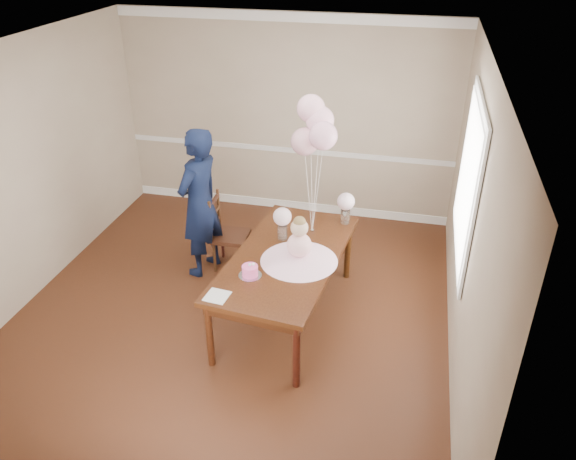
{
  "coord_description": "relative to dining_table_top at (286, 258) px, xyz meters",
  "views": [
    {
      "loc": [
        1.67,
        -4.55,
        3.74
      ],
      "look_at": [
        0.59,
        0.06,
        1.05
      ],
      "focal_mm": 35.0,
      "sensor_mm": 36.0,
      "label": 1
    }
  ],
  "objects": [
    {
      "name": "chair_back_post_l",
      "position": [
        -1.04,
        0.63,
        -0.06
      ],
      "size": [
        0.04,
        0.04,
        0.51
      ],
      "primitive_type": "cylinder",
      "rotation": [
        0.0,
        0.0,
        0.04
      ],
      "color": "#3D2310",
      "rests_on": "dining_chair_seat"
    },
    {
      "name": "balloon_ribbon_c",
      "position": [
        0.18,
        0.59,
        0.56
      ],
      "size": [
        0.03,
        0.09,
        1.04
      ],
      "primitive_type": "cylinder",
      "rotation": [
        -0.09,
        0.02,
        -0.11
      ],
      "color": "white",
      "rests_on": "balloon_weight"
    },
    {
      "name": "wall_right",
      "position": [
        1.68,
        -0.07,
        0.62
      ],
      "size": [
        0.02,
        5.0,
        2.7
      ],
      "primitive_type": "cube",
      "color": "tan",
      "rests_on": "floor"
    },
    {
      "name": "cake_flower_b",
      "position": [
        -0.22,
        -0.41,
        0.15
      ],
      "size": [
        0.03,
        0.03,
        0.03
      ],
      "primitive_type": "sphere",
      "color": "silver",
      "rests_on": "birthday_cake"
    },
    {
      "name": "rose_vase_near",
      "position": [
        -0.12,
        0.32,
        0.11
      ],
      "size": [
        0.11,
        0.11,
        0.16
      ],
      "primitive_type": "cylinder",
      "rotation": [
        0.0,
        0.0,
        -0.11
      ],
      "color": "silver",
      "rests_on": "dining_table_top"
    },
    {
      "name": "table_leg_fr",
      "position": [
        0.32,
        -0.97,
        -0.38
      ],
      "size": [
        0.08,
        0.08,
        0.7
      ],
      "primitive_type": "cylinder",
      "rotation": [
        0.0,
        0.0,
        -0.11
      ],
      "color": "black",
      "rests_on": "floor"
    },
    {
      "name": "balloon_a",
      "position": [
        0.06,
        0.55,
        1.03
      ],
      "size": [
        0.28,
        0.28,
        0.28
      ],
      "primitive_type": "sphere",
      "color": "#D798A5",
      "rests_on": "balloon_ribbon_a"
    },
    {
      "name": "chair_slat_mid",
      "position": [
        -1.05,
        0.79,
        -0.02
      ],
      "size": [
        0.04,
        0.36,
        0.05
      ],
      "primitive_type": "cube",
      "rotation": [
        0.0,
        0.0,
        0.04
      ],
      "color": "#371D0F",
      "rests_on": "dining_chair_seat"
    },
    {
      "name": "ceiling",
      "position": [
        -0.57,
        -0.07,
        1.97
      ],
      "size": [
        4.5,
        5.0,
        0.02
      ],
      "primitive_type": "cube",
      "color": "white",
      "rests_on": "wall_back"
    },
    {
      "name": "chair_back_post_r",
      "position": [
        -1.05,
        0.96,
        -0.06
      ],
      "size": [
        0.04,
        0.04,
        0.51
      ],
      "primitive_type": "cylinder",
      "rotation": [
        0.0,
        0.0,
        0.04
      ],
      "color": "#381E0F",
      "rests_on": "dining_chair_seat"
    },
    {
      "name": "wall_left",
      "position": [
        -2.82,
        -0.07,
        0.62
      ],
      "size": [
        0.02,
        5.0,
        2.7
      ],
      "primitive_type": "cube",
      "color": "tan",
      "rests_on": "floor"
    },
    {
      "name": "baby_head",
      "position": [
        0.14,
        -0.07,
        0.4
      ],
      "size": [
        0.17,
        0.17,
        0.17
      ],
      "primitive_type": "sphere",
      "color": "#D0AB8F",
      "rests_on": "baby_torso"
    },
    {
      "name": "roses_near",
      "position": [
        -0.12,
        0.32,
        0.29
      ],
      "size": [
        0.19,
        0.19,
        0.19
      ],
      "primitive_type": "sphere",
      "color": "beige",
      "rests_on": "rose_vase_near"
    },
    {
      "name": "balloon_d",
      "position": [
        0.09,
        0.67,
        1.33
      ],
      "size": [
        0.28,
        0.28,
        0.28
      ],
      "primitive_type": "sphere",
      "color": "#FFB4CA",
      "rests_on": "balloon_ribbon_d"
    },
    {
      "name": "baby_skirt",
      "position": [
        0.14,
        -0.07,
        0.08
      ],
      "size": [
        0.84,
        0.84,
        0.1
      ],
      "primitive_type": "cone",
      "rotation": [
        0.0,
        0.0,
        -0.11
      ],
      "color": "#FDBAD5",
      "rests_on": "dining_table_top"
    },
    {
      "name": "balloon_ribbon_d",
      "position": [
        0.13,
        0.6,
        0.61
      ],
      "size": [
        0.07,
        0.11,
        1.14
      ],
      "primitive_type": "cylinder",
      "rotation": [
        -0.09,
        -0.07,
        -0.11
      ],
      "color": "white",
      "rests_on": "balloon_weight"
    },
    {
      "name": "cake_platter",
      "position": [
        -0.25,
        -0.43,
        0.03
      ],
      "size": [
        0.24,
        0.24,
        0.01
      ],
      "primitive_type": "cylinder",
      "rotation": [
        0.0,
        0.0,
        -0.11
      ],
      "color": "#B4B4B8",
      "rests_on": "dining_table_top"
    },
    {
      "name": "dining_chair_seat",
      "position": [
        -0.86,
        0.8,
        -0.32
      ],
      "size": [
        0.42,
        0.42,
        0.05
      ],
      "primitive_type": "cube",
      "rotation": [
        0.0,
        0.0,
        0.04
      ],
      "color": "black",
      "rests_on": "chair_leg_fl"
    },
    {
      "name": "wall_front",
      "position": [
        -0.57,
        -2.57,
        0.62
      ],
      "size": [
        4.5,
        0.02,
        2.7
      ],
      "primitive_type": "cube",
      "color": "tan",
      "rests_on": "floor"
    },
    {
      "name": "window_blinds",
      "position": [
        1.64,
        0.43,
        0.82
      ],
      "size": [
        0.01,
        1.5,
        1.4
      ],
      "primitive_type": "cube",
      "color": "white",
      "rests_on": "wall_right"
    },
    {
      "name": "roses_far",
      "position": [
        0.47,
        0.81,
        0.29
      ],
      "size": [
        0.19,
        0.19,
        0.19
      ],
      "primitive_type": "sphere",
      "color": "#F8D0DE",
      "rests_on": "rose_vase_far"
    },
    {
      "name": "window_frame",
      "position": [
        1.65,
        0.43,
        0.82
      ],
      "size": [
        0.02,
        1.66,
        1.56
      ],
      "primitive_type": "cube",
      "color": "white",
      "rests_on": "wall_right"
    },
    {
      "name": "baseboard_trim",
      "position": [
        -0.57,
        2.42,
        -0.67
      ],
      "size": [
        4.5,
        0.02,
        0.12
      ],
      "primitive_type": "cube",
      "color": "white",
      "rests_on": "floor"
    },
    {
      "name": "table_leg_bl",
      "position": [
        -0.32,
        0.97,
        -0.38
      ],
      "size": [
        0.08,
        0.08,
        0.7
      ],
      "primitive_type": "cylinder",
      "rotation": [
        0.0,
        0.0,
        -0.11
      ],
      "color": "black",
      "rests_on": "floor"
    },
    {
      "name": "table_apron",
      "position": [
        0.0,
        -0.0,
        -0.08
      ],
      "size": [
        1.11,
        2.0,
        0.1
      ],
      "primitive_type": "cube",
      "rotation": [
        0.0,
        0.0,
        -0.11
      ],
      "color": "black",
      "rests_on": "table_leg_fl"
    },
    {
      "name": "balloon_weight",
      "position": [
        0.16,
        0.54,
        0.04
      ],
      "size": [
        0.04,
        0.04,
        0.02
      ],
      "primitive_type": "cylinder",
      "rotation": [
        0.0,
        0.0,
        -0.11
      ],
      "color": "silver",
      "rests_on": "dining_table_top"
    },
    {
      "name": "cake_flower_a",
      "position": [
        -0.25,
        -0.43,
        0.15
      ],
      "size": [
        0.03,
        0.03,
        0.03
      ],
      "primitive_type": "sphere",
      "color": "white",
      "rests_on": "birthday_cake"
    },
    {
      "name": "chair_leg_fl",
      "position": [
        -1.02,
        0.63,
        -0.53
      ],
      "size": [
        0.04,
        0.04,
        0.39
      ],
      "primitive_type": "cylinder",
      "rotation": [
        0.0,
        0.0,
        0.04
      ],
      "color": "#331B0D",
      "rests_on": "floor"
    },
    {
      "name": "table_leg_fl",
      "position": [
        -0.52,
        -0.87,
        -0.38
      ],
      "size": [
        0.08,
        0.08,
        0.7
      ],
      "primitive_type": "cylinder",
      "rotation": [
        0.0,
        0.0,
        -0.11
      ],
      "color": "black",
      "rests_on": "floor"
    },
    {
      "name": "rose_vase_far",
      "position": [
        0.47,
        0.81,
        0.11
      ],
      "size": [
        0.11,
        0.11,
        0.16
      ],
      "primitive_type": "cylinder",
      "rotation": [
        0.0,
        0.0,
        -0.11
      ],
      "color": "white",
      "rests_on": "dining_table_top"
    },
    {
      "name": "floor",
      "position": [
        -0.57,
        -0.07,
        -0.73
      ],
      "size": [
        4.5,
        5.0,
        0.0
      ],
      "primitive_type": "cube",
      "color": "#36190D",
      "rests_on": "ground"
    },
    {
      "name": "crown_molding",
      "position": [
        -0.57,
        2.42,
        1.9
      ],
      "size": [
        4.5,
        0.02,
        0.12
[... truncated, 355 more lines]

